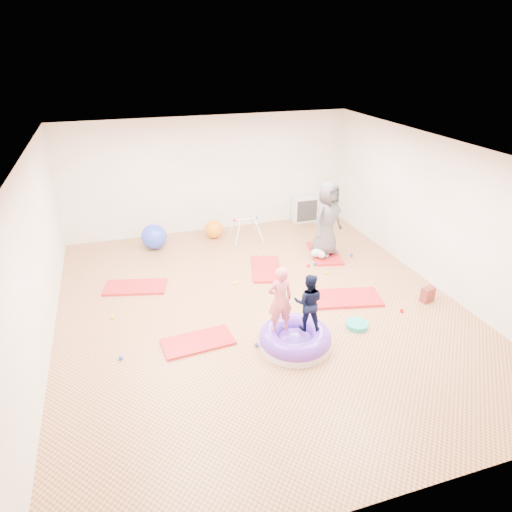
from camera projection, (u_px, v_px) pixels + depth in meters
name	position (u px, v px, depth m)	size (l,w,h in m)	color
room	(261.00, 236.00, 7.61)	(7.01, 8.01, 2.81)	tan
gym_mat_front_left	(198.00, 342.00, 7.25)	(1.12, 0.56, 0.05)	red
gym_mat_mid_left	(135.00, 287.00, 8.85)	(1.17, 0.58, 0.05)	red
gym_mat_center_back	(266.00, 269.00, 9.55)	(1.17, 0.58, 0.05)	red
gym_mat_right	(344.00, 298.00, 8.46)	(1.32, 0.66, 0.06)	red
gym_mat_rear_right	(325.00, 253.00, 10.25)	(1.20, 0.60, 0.05)	red
inflatable_cushion	(295.00, 339.00, 7.12)	(1.13, 1.13, 0.36)	silver
child_pink	(280.00, 297.00, 6.85)	(0.40, 0.26, 1.09)	#D45D6C
child_navy	(309.00, 300.00, 6.92)	(0.46, 0.36, 0.94)	black
adult_caregiver	(327.00, 219.00, 9.82)	(0.80, 0.52, 1.64)	#4B4C4F
infant	(319.00, 253.00, 9.95)	(0.35, 0.36, 0.21)	#9EC7DC
ball_pit_balls	(275.00, 288.00, 8.79)	(5.22, 3.13, 0.07)	blue
exercise_ball_blue	(154.00, 237.00, 10.42)	(0.58, 0.58, 0.58)	blue
exercise_ball_orange	(214.00, 229.00, 11.02)	(0.44, 0.44, 0.44)	orange
infant_play_gym	(246.00, 226.00, 10.81)	(0.73, 0.69, 0.56)	silver
cube_shelf	(305.00, 209.00, 12.01)	(0.65, 0.32, 0.65)	silver
balance_disc	(357.00, 325.00, 7.65)	(0.38, 0.38, 0.08)	teal
backpack	(428.00, 295.00, 8.36)	(0.24, 0.15, 0.28)	#B42C1B
yellow_toy	(213.00, 339.00, 7.34)	(0.21, 0.21, 0.03)	yellow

